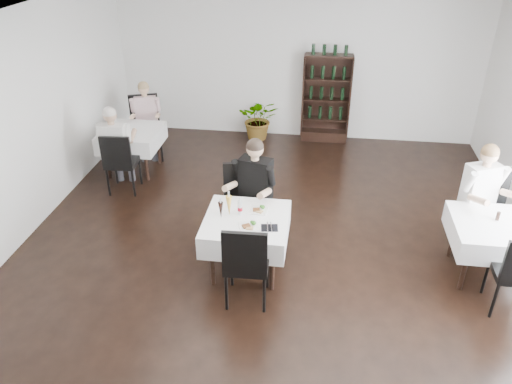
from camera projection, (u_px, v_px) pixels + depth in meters
room_shell at (271, 167)px, 5.72m from camera, size 9.00×9.00×9.00m
wine_shelf at (326, 100)px, 9.69m from camera, size 0.90×0.28×1.75m
main_table at (246, 228)px, 6.19m from camera, size 1.03×1.03×0.77m
left_table at (132, 138)px, 8.63m from camera, size 0.98×0.98×0.77m
right_table at (492, 234)px, 6.09m from camera, size 0.98×0.98×0.77m
potted_tree at (259, 119)px, 9.95m from camera, size 0.82×0.72×0.86m
main_chair_far at (242, 198)px, 6.80m from camera, size 0.60×0.61×1.11m
main_chair_near at (246, 261)px, 5.62m from camera, size 0.52×0.52×1.10m
left_chair_far at (146, 123)px, 9.15m from camera, size 0.68×0.68×1.15m
left_chair_near at (120, 160)px, 7.95m from camera, size 0.51×0.52×1.04m
right_chair_far at (486, 204)px, 6.62m from camera, size 0.58×0.58×1.15m
diner_main at (253, 186)px, 6.59m from camera, size 0.64×0.68×1.53m
diner_left_far at (146, 114)px, 9.10m from camera, size 0.58×0.62×1.40m
diner_left_near at (115, 142)px, 7.94m from camera, size 0.57×0.58×1.46m
diner_right_far at (484, 192)px, 6.43m from camera, size 0.69×0.73×1.54m
plate_far at (259, 210)px, 6.26m from camera, size 0.23×0.23×0.07m
plate_near at (249, 226)px, 5.94m from camera, size 0.29×0.29×0.07m
pilsner_dark at (221, 210)px, 6.07m from camera, size 0.06×0.06×0.28m
pilsner_lager at (229, 206)px, 6.11m from camera, size 0.08×0.08×0.34m
coke_bottle at (240, 208)px, 6.15m from camera, size 0.06×0.06×0.24m
napkin_cutlery at (269, 228)px, 5.93m from camera, size 0.22×0.22×0.02m
pepper_mill at (498, 216)px, 6.06m from camera, size 0.06×0.06×0.11m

